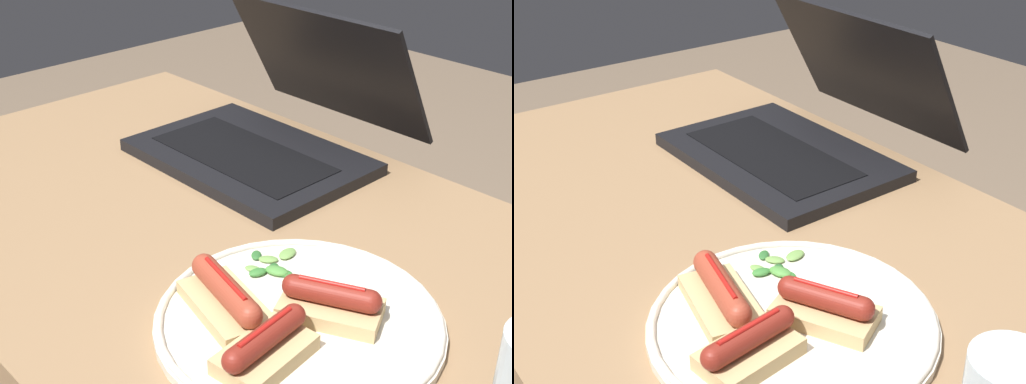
{
  "view_description": "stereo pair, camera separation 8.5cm",
  "coord_description": "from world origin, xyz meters",
  "views": [
    {
      "loc": [
        0.57,
        -0.5,
        1.23
      ],
      "look_at": [
        0.02,
        0.02,
        0.83
      ],
      "focal_mm": 50.0,
      "sensor_mm": 36.0,
      "label": 1
    },
    {
      "loc": [
        0.63,
        -0.44,
        1.23
      ],
      "look_at": [
        0.02,
        0.02,
        0.83
      ],
      "focal_mm": 50.0,
      "sensor_mm": 36.0,
      "label": 2
    }
  ],
  "objects": [
    {
      "name": "sausage_toast_right",
      "position": [
        0.21,
        -0.14,
        0.8
      ],
      "size": [
        0.07,
        0.11,
        0.04
      ],
      "rotation": [
        0.0,
        0.0,
        1.68
      ],
      "color": "tan",
      "rests_on": "plate"
    },
    {
      "name": "salad_pile",
      "position": [
        0.1,
        -0.03,
        0.78
      ],
      "size": [
        0.07,
        0.07,
        0.01
      ],
      "color": "#2D662D",
      "rests_on": "plate"
    },
    {
      "name": "desk",
      "position": [
        0.0,
        0.0,
        0.64
      ],
      "size": [
        1.14,
        0.64,
        0.77
      ],
      "color": "#93704C",
      "rests_on": "ground_plane"
    },
    {
      "name": "laptop",
      "position": [
        -0.14,
        0.2,
        0.81
      ],
      "size": [
        0.34,
        0.34,
        0.21
      ],
      "color": "black",
      "rests_on": "desk"
    },
    {
      "name": "plate",
      "position": [
        0.18,
        -0.07,
        0.78
      ],
      "size": [
        0.29,
        0.29,
        0.02
      ],
      "color": "silver",
      "rests_on": "desk"
    },
    {
      "name": "sausage_toast_middle",
      "position": [
        0.12,
        -0.12,
        0.8
      ],
      "size": [
        0.12,
        0.08,
        0.04
      ],
      "rotation": [
        0.0,
        0.0,
        6.05
      ],
      "color": "tan",
      "rests_on": "plate"
    },
    {
      "name": "sausage_toast_left",
      "position": [
        0.2,
        -0.05,
        0.8
      ],
      "size": [
        0.12,
        0.1,
        0.04
      ],
      "rotation": [
        0.0,
        0.0,
        3.61
      ],
      "color": "tan",
      "rests_on": "plate"
    }
  ]
}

